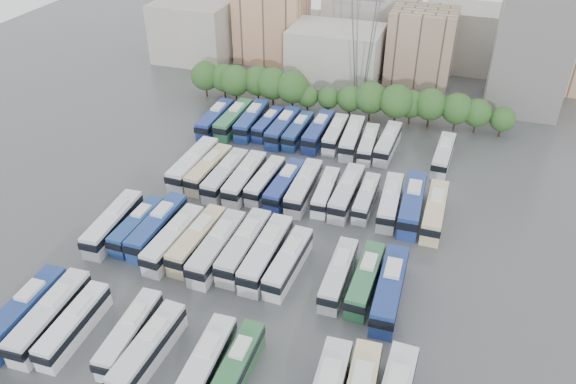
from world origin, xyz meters
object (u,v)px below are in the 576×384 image
(bus_r1_s8, at_px, (288,262))
(bus_r1_s7, at_px, (266,253))
(apartment_tower, at_px, (533,45))
(bus_r1_s12, at_px, (390,289))
(bus_r1_s6, at_px, (244,246))
(bus_r2_s11, at_px, (390,201))
(bus_r2_s12, at_px, (412,204))
(bus_r3_s0, at_px, (215,119))
(bus_r2_s7, at_px, (304,187))
(bus_r3_s4, at_px, (283,127))
(bus_r1_s10, at_px, (339,274))
(bus_r3_s7, at_px, (335,134))
(bus_r0_s7, at_px, (204,368))
(bus_r1_s0, at_px, (114,223))
(bus_r1_s5, at_px, (218,247))
(bus_r1_s11, at_px, (366,279))
(bus_r2_s6, at_px, (285,185))
(bus_r3_s5, at_px, (298,131))
(bus_r2_s9, at_px, (347,192))
(electricity_pylon, at_px, (366,13))
(bus_r0_s2, at_px, (74,324))
(bus_r3_s8, at_px, (352,137))
(bus_r3_s2, at_px, (252,120))
(bus_r2_s3, at_px, (226,175))
(bus_r3_s10, at_px, (388,143))
(bus_r0_s8, at_px, (236,368))
(bus_r2_s1, at_px, (194,164))
(bus_r0_s4, at_px, (130,333))
(bus_r2_s13, at_px, (435,211))
(bus_r2_s4, at_px, (245,178))
(bus_r0_s1, at_px, (50,316))
(bus_r0_s0, at_px, (25,311))
(bus_r3_s1, at_px, (234,119))
(bus_r1_s1, at_px, (137,225))
(bus_r3_s3, at_px, (268,124))
(bus_r2_s10, at_px, (366,198))
(bus_r1_s4, at_px, (198,239))
(bus_r3_s6, at_px, (318,131))
(bus_r1_s2, at_px, (158,226))
(bus_r3_s13, at_px, (443,155))
(bus_r1_s3, at_px, (174,239))
(bus_r2_s2, at_px, (209,169))
(bus_r3_s9, at_px, (368,144))

(bus_r1_s8, bearing_deg, bus_r1_s7, 173.97)
(apartment_tower, height_order, bus_r1_s12, apartment_tower)
(bus_r1_s6, height_order, bus_r2_s11, bus_r1_s6)
(bus_r2_s12, distance_m, bus_r3_s0, 43.37)
(bus_r2_s7, distance_m, bus_r3_s4, 20.62)
(bus_r1_s10, relative_size, bus_r3_s4, 0.92)
(bus_r3_s7, bearing_deg, bus_r3_s4, -175.11)
(bus_r0_s7, bearing_deg, bus_r1_s0, 138.96)
(bus_r1_s5, distance_m, bus_r1_s6, 3.59)
(bus_r1_s10, distance_m, bus_r1_s11, 3.44)
(bus_r2_s6, height_order, bus_r3_s5, bus_r2_s6)
(bus_r2_s9, xyz_separation_m, bus_r3_s0, (-29.90, 16.86, 0.01))
(electricity_pylon, relative_size, bus_r3_s7, 2.91)
(bus_r0_s2, relative_size, bus_r0_s7, 0.92)
(bus_r2_s9, bearing_deg, bus_r2_s7, -173.47)
(bus_r1_s5, relative_size, bus_r3_s8, 1.06)
(bus_r3_s2, bearing_deg, bus_r0_s7, -75.00)
(electricity_pylon, distance_m, bus_r2_s3, 44.66)
(bus_r2_s6, xyz_separation_m, bus_r2_s12, (19.80, 0.77, 0.21))
(bus_r1_s8, xyz_separation_m, bus_r3_s10, (6.64, 36.29, -0.00))
(bus_r0_s8, height_order, bus_r1_s6, bus_r1_s6)
(bus_r1_s5, bearing_deg, bus_r2_s1, 125.51)
(bus_r0_s4, xyz_separation_m, bus_r0_s8, (13.19, -0.64, -0.04))
(electricity_pylon, xyz_separation_m, bus_r3_s8, (2.97, -19.99, -16.73))
(bus_r2_s13, distance_m, bus_r3_s2, 41.30)
(bus_r3_s4, xyz_separation_m, bus_r3_s10, (19.65, 0.44, -0.09))
(bus_r2_s4, distance_m, bus_r3_s4, 18.80)
(bus_r1_s12, xyz_separation_m, bus_r3_s10, (-6.76, 37.32, -0.21))
(bus_r0_s1, distance_m, bus_r2_s11, 48.99)
(bus_r0_s0, xyz_separation_m, bus_r1_s11, (36.63, 18.23, -0.18))
(bus_r1_s11, height_order, bus_r3_s1, bus_r3_s1)
(bus_r0_s7, relative_size, bus_r3_s0, 0.99)
(bus_r3_s0, bearing_deg, bus_r1_s1, -84.81)
(bus_r1_s8, bearing_deg, bus_r3_s3, 116.82)
(bus_r2_s3, height_order, bus_r2_s4, bus_r2_s4)
(bus_r0_s2, distance_m, bus_r3_s2, 54.82)
(bus_r0_s2, xyz_separation_m, bus_r2_s10, (26.37, 36.18, -0.13))
(bus_r1_s4, height_order, bus_r3_s6, bus_r1_s4)
(bus_r1_s12, relative_size, bus_r2_s4, 1.05)
(bus_r1_s2, bearing_deg, bus_r3_s13, 43.70)
(bus_r3_s0, bearing_deg, bus_r3_s2, 13.22)
(bus_r1_s3, bearing_deg, bus_r3_s2, 97.75)
(bus_r1_s6, xyz_separation_m, bus_r2_s6, (0.22, 16.36, -0.17))
(electricity_pylon, xyz_separation_m, bus_r2_s2, (-16.92, -38.15, -16.76))
(bus_r1_s5, relative_size, bus_r2_s12, 0.98)
(bus_r1_s2, height_order, bus_r3_s4, bus_r1_s2)
(bus_r0_s4, bearing_deg, bus_r3_s9, 69.97)
(bus_r3_s4, relative_size, bus_r3_s7, 1.10)
(bus_r0_s1, xyz_separation_m, bus_r1_s5, (13.19, 17.53, 0.05))
(bus_r0_s7, distance_m, bus_r1_s12, 24.31)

